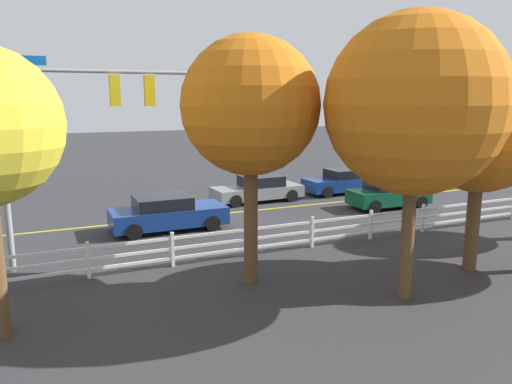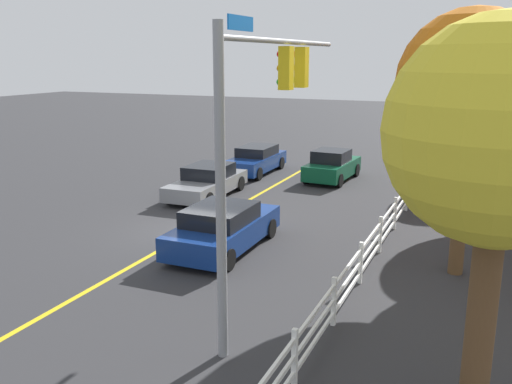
% 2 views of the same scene
% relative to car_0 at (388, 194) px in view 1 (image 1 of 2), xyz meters
% --- Properties ---
extents(ground_plane, '(120.00, 120.00, 0.00)m').
position_rel_car_0_xyz_m(ground_plane, '(9.79, -2.13, -0.71)').
color(ground_plane, '#2D2D30').
extents(lane_center_stripe, '(28.00, 0.16, 0.01)m').
position_rel_car_0_xyz_m(lane_center_stripe, '(5.79, -2.13, -0.70)').
color(lane_center_stripe, gold).
rests_on(lane_center_stripe, ground_plane).
extents(signal_assembly, '(7.03, 0.38, 6.64)m').
position_rel_car_0_xyz_m(signal_assembly, '(14.68, 2.51, 3.97)').
color(signal_assembly, gray).
rests_on(signal_assembly, ground_plane).
extents(car_0, '(4.06, 1.99, 1.51)m').
position_rel_car_0_xyz_m(car_0, '(0.00, 0.00, 0.00)').
color(car_0, '#0C4C2D').
rests_on(car_0, ground_plane).
extents(car_1, '(4.80, 2.06, 1.36)m').
position_rel_car_0_xyz_m(car_1, '(5.26, -4.03, -0.05)').
color(car_1, slate).
rests_on(car_1, ground_plane).
extents(car_2, '(4.57, 1.88, 1.38)m').
position_rel_car_0_xyz_m(car_2, '(-0.15, -4.11, -0.03)').
color(car_2, navy).
rests_on(car_2, ground_plane).
extents(car_3, '(4.70, 2.06, 1.44)m').
position_rel_car_0_xyz_m(car_3, '(11.04, -0.35, -0.01)').
color(car_3, navy).
rests_on(car_3, ground_plane).
extents(white_rail_fence, '(26.10, 0.10, 1.15)m').
position_rel_car_0_xyz_m(white_rail_fence, '(6.79, 4.20, -0.11)').
color(white_rail_fence, white).
rests_on(white_rail_fence, ground_plane).
extents(tree_0, '(3.91, 3.91, 7.14)m').
position_rel_car_0_xyz_m(tree_0, '(10.22, 6.48, 4.44)').
color(tree_0, brown).
rests_on(tree_0, ground_plane).
extents(tree_1, '(3.92, 3.92, 6.46)m').
position_rel_car_0_xyz_m(tree_1, '(3.42, 8.31, 3.77)').
color(tree_1, brown).
rests_on(tree_1, ground_plane).
extents(tree_5, '(4.68, 4.68, 7.57)m').
position_rel_car_0_xyz_m(tree_5, '(6.84, 9.25, 4.51)').
color(tree_5, brown).
rests_on(tree_5, ground_plane).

